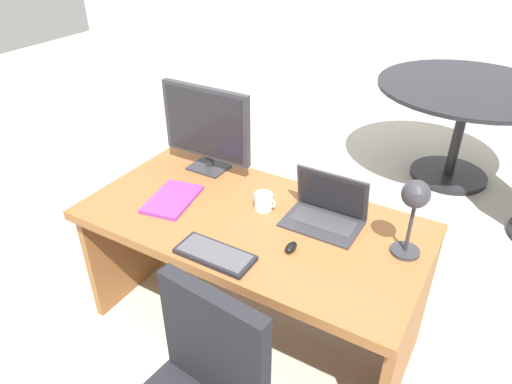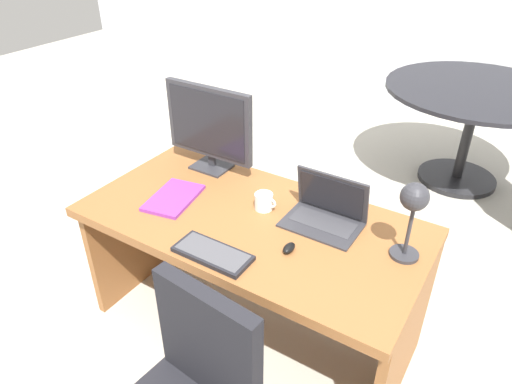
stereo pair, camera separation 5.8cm
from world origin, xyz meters
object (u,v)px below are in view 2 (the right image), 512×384
at_px(desk, 256,245).
at_px(book, 174,198).
at_px(mouse, 289,248).
at_px(keyboard, 213,253).
at_px(meeting_table, 473,112).
at_px(desk_lamp, 413,206).
at_px(laptop, 327,207).
at_px(monitor, 209,125).
at_px(coffee_mug, 264,201).

relative_size(desk, book, 4.74).
xyz_separation_m(mouse, book, (-0.67, 0.05, -0.01)).
xyz_separation_m(desk, keyboard, (0.01, -0.35, 0.20)).
bearing_deg(keyboard, meeting_table, 77.50).
bearing_deg(keyboard, desk_lamp, 30.80).
height_order(mouse, meeting_table, meeting_table).
height_order(laptop, keyboard, laptop).
relative_size(monitor, desk_lamp, 1.44).
bearing_deg(monitor, laptop, -8.73).
xyz_separation_m(laptop, meeting_table, (0.28, 2.06, -0.19)).
xyz_separation_m(book, meeting_table, (0.98, 2.30, -0.13)).
bearing_deg(mouse, monitor, 150.33).
distance_m(monitor, keyboard, 0.79).
xyz_separation_m(monitor, laptop, (0.75, -0.11, -0.19)).
bearing_deg(desk, monitor, 151.30).
height_order(keyboard, coffee_mug, coffee_mug).
distance_m(laptop, book, 0.75).
bearing_deg(desk_lamp, laptop, 167.34).
bearing_deg(desk, meeting_table, 75.27).
height_order(desk_lamp, meeting_table, desk_lamp).
bearing_deg(mouse, laptop, 82.96).
bearing_deg(laptop, mouse, -97.04).
bearing_deg(desk, keyboard, -88.14).
distance_m(desk_lamp, coffee_mug, 0.70).
distance_m(monitor, desk_lamp, 1.14).
relative_size(book, coffee_mug, 3.03).
distance_m(coffee_mug, meeting_table, 2.21).
relative_size(laptop, book, 1.02).
distance_m(desk, laptop, 0.42).
relative_size(book, meeting_table, 0.25).
bearing_deg(book, keyboard, -29.91).
bearing_deg(coffee_mug, mouse, -40.31).
bearing_deg(monitor, desk_lamp, -10.07).
height_order(desk, mouse, mouse).
xyz_separation_m(keyboard, book, (-0.42, 0.24, -0.00)).
bearing_deg(desk_lamp, book, -171.80).
bearing_deg(coffee_mug, desk, -98.91).
bearing_deg(mouse, coffee_mug, 139.69).
bearing_deg(laptop, book, -161.13).
relative_size(desk, coffee_mug, 14.38).
relative_size(keyboard, book, 0.99).
xyz_separation_m(coffee_mug, meeting_table, (0.57, 2.13, -0.16)).
distance_m(laptop, meeting_table, 2.09).
bearing_deg(meeting_table, desk_lamp, -87.22).
height_order(laptop, coffee_mug, laptop).
bearing_deg(laptop, desk_lamp, -12.66).
bearing_deg(desk, mouse, -31.26).
relative_size(keyboard, desk_lamp, 0.92).
height_order(laptop, meeting_table, laptop).
bearing_deg(keyboard, coffee_mug, 90.38).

